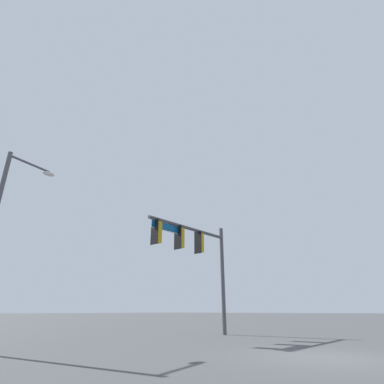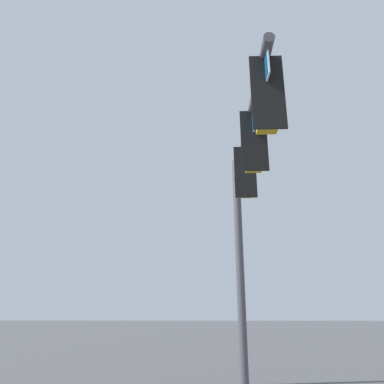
# 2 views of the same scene
# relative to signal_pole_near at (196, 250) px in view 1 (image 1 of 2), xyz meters

# --- Properties ---
(ground_plane) EXTENTS (400.00, 400.00, 0.00)m
(ground_plane) POSITION_rel_signal_pole_near_xyz_m (2.90, 7.46, -4.53)
(ground_plane) COLOR #474749
(signal_pole_near) EXTENTS (6.22, 0.55, 6.25)m
(signal_pole_near) POSITION_rel_signal_pole_near_xyz_m (0.00, 0.00, 0.00)
(signal_pole_near) COLOR #47474C
(signal_pole_near) RESTS_ON ground_plane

